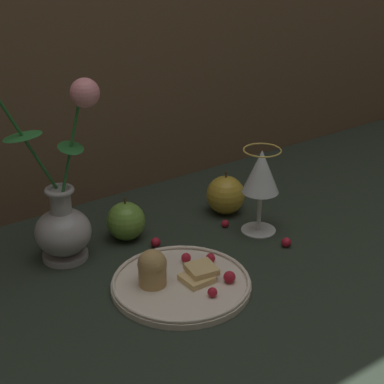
{
  "coord_description": "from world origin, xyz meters",
  "views": [
    {
      "loc": [
        -0.56,
        -0.77,
        0.57
      ],
      "look_at": [
        0.02,
        0.05,
        0.1
      ],
      "focal_mm": 60.0,
      "sensor_mm": 36.0,
      "label": 1
    }
  ],
  "objects": [
    {
      "name": "ground_plane",
      "position": [
        0.0,
        0.0,
        0.0
      ],
      "size": [
        2.4,
        2.4,
        0.0
      ],
      "primitive_type": "plane",
      "color": "#232D23",
      "rests_on": "ground"
    },
    {
      "name": "plate_with_pastries",
      "position": [
        -0.08,
        -0.06,
        0.01
      ],
      "size": [
        0.22,
        0.22,
        0.07
      ],
      "color": "silver",
      "rests_on": "ground_plane"
    },
    {
      "name": "wine_glass",
      "position": [
        0.15,
        0.01,
        0.11
      ],
      "size": [
        0.07,
        0.07,
        0.16
      ],
      "color": "silver",
      "rests_on": "ground_plane"
    },
    {
      "name": "apple_beside_vase",
      "position": [
        -0.06,
        0.13,
        0.04
      ],
      "size": [
        0.07,
        0.07,
        0.08
      ],
      "color": "#669938",
      "rests_on": "ground_plane"
    },
    {
      "name": "apple_near_glass",
      "position": [
        0.15,
        0.11,
        0.04
      ],
      "size": [
        0.08,
        0.08,
        0.09
      ],
      "color": "#B2932D",
      "rests_on": "ground_plane"
    },
    {
      "name": "berry_by_glass_stem",
      "position": [
        -0.04,
        0.08,
        0.01
      ],
      "size": [
        0.02,
        0.02,
        0.02
      ],
      "primitive_type": "sphere",
      "color": "#AD192D",
      "rests_on": "ground_plane"
    },
    {
      "name": "vase",
      "position": [
        -0.2,
        0.13,
        0.12
      ],
      "size": [
        0.21,
        0.1,
        0.38
      ],
      "color": "#A3A3A8",
      "rests_on": "ground_plane"
    },
    {
      "name": "berry_front_center",
      "position": [
        0.11,
        0.06,
        0.01
      ],
      "size": [
        0.01,
        0.01,
        0.01
      ],
      "primitive_type": "sphere",
      "color": "#AD192D",
      "rests_on": "ground_plane"
    },
    {
      "name": "berry_near_plate",
      "position": [
        0.15,
        -0.06,
        0.01
      ],
      "size": [
        0.02,
        0.02,
        0.02
      ],
      "primitive_type": "sphere",
      "color": "#AD192D",
      "rests_on": "ground_plane"
    }
  ]
}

